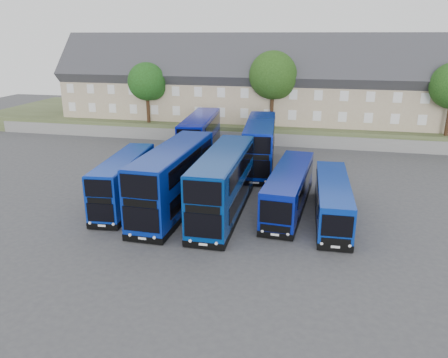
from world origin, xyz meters
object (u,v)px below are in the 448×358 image
at_px(dd_front_left, 124,183).
at_px(dd_front_mid, 174,180).
at_px(tree_mid, 274,77).
at_px(coach_east_a, 289,190).
at_px(tree_west, 148,83).

height_order(dd_front_left, dd_front_mid, dd_front_mid).
bearing_deg(dd_front_left, tree_mid, 64.25).
relative_size(coach_east_a, tree_west, 1.54).
relative_size(dd_front_left, tree_west, 1.30).
relative_size(tree_west, tree_mid, 0.83).
xyz_separation_m(dd_front_left, dd_front_mid, (4.10, 0.02, 0.51)).
bearing_deg(tree_mid, dd_front_mid, -101.50).
bearing_deg(coach_east_a, tree_mid, 104.05).
distance_m(dd_front_left, coach_east_a, 12.88).
height_order(dd_front_left, tree_mid, tree_mid).
relative_size(coach_east_a, tree_mid, 1.28).
xyz_separation_m(dd_front_left, tree_west, (-7.07, 23.28, 5.15)).
distance_m(dd_front_mid, tree_west, 26.21).
height_order(coach_east_a, tree_mid, tree_mid).
xyz_separation_m(coach_east_a, tree_mid, (-3.77, 21.69, 6.51)).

